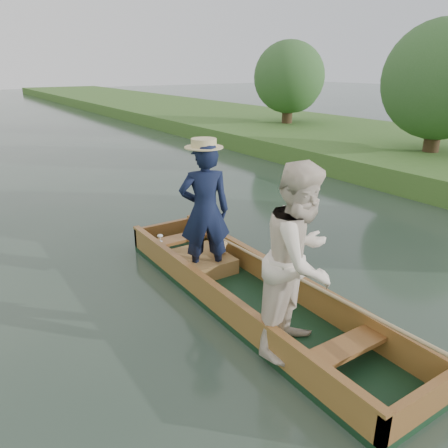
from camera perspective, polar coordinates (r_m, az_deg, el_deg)
ground at (r=5.84m, az=3.30°, el=-10.50°), size 120.00×120.00×0.00m
trees_far at (r=12.21m, az=-22.28°, el=16.03°), size 22.58×13.43×4.35m
punt at (r=5.23m, az=4.24°, el=-4.38°), size 1.33×5.00×2.12m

